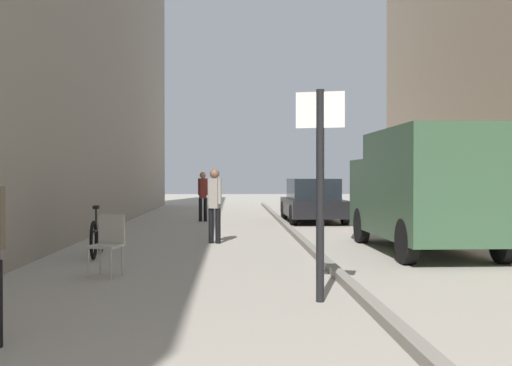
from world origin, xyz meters
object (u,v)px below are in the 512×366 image
(pedestrian_far_crossing, at_px, (215,200))
(cafe_chair_near_window, at_px, (108,241))
(parked_car, at_px, (313,201))
(street_sign_post, at_px, (320,176))
(bicycle_leaning, at_px, (97,236))
(pedestrian_mid_block, at_px, (203,193))
(delivery_van, at_px, (424,188))

(pedestrian_far_crossing, distance_m, cafe_chair_near_window, 4.89)
(pedestrian_far_crossing, height_order, parked_car, pedestrian_far_crossing)
(cafe_chair_near_window, bearing_deg, pedestrian_far_crossing, -91.25)
(street_sign_post, distance_m, bicycle_leaning, 5.95)
(pedestrian_far_crossing, height_order, cafe_chair_near_window, pedestrian_far_crossing)
(pedestrian_mid_block, relative_size, street_sign_post, 0.65)
(pedestrian_far_crossing, distance_m, delivery_van, 4.66)
(pedestrian_mid_block, bearing_deg, street_sign_post, -97.17)
(pedestrian_far_crossing, relative_size, street_sign_post, 0.66)
(bicycle_leaning, height_order, cafe_chair_near_window, bicycle_leaning)
(parked_car, bearing_deg, delivery_van, -82.95)
(parked_car, distance_m, cafe_chair_near_window, 12.19)
(pedestrian_mid_block, height_order, pedestrian_far_crossing, pedestrian_far_crossing)
(pedestrian_far_crossing, relative_size, delivery_van, 0.33)
(bicycle_leaning, bearing_deg, cafe_chair_near_window, -78.89)
(pedestrian_far_crossing, distance_m, street_sign_post, 6.92)
(pedestrian_mid_block, distance_m, cafe_chair_near_window, 11.62)
(parked_car, height_order, cafe_chair_near_window, parked_car)
(delivery_van, distance_m, bicycle_leaning, 6.54)
(delivery_van, height_order, parked_car, delivery_van)
(pedestrian_mid_block, relative_size, parked_car, 0.40)
(cafe_chair_near_window, bearing_deg, bicycle_leaning, -57.55)
(pedestrian_mid_block, relative_size, pedestrian_far_crossing, 0.98)
(pedestrian_far_crossing, xyz_separation_m, street_sign_post, (1.48, -6.74, 0.56))
(parked_car, bearing_deg, bicycle_leaning, -121.71)
(pedestrian_mid_block, bearing_deg, bicycle_leaning, -115.68)
(pedestrian_far_crossing, height_order, delivery_van, delivery_van)
(pedestrian_far_crossing, xyz_separation_m, bicycle_leaning, (-2.19, -2.20, -0.61))
(bicycle_leaning, xyz_separation_m, cafe_chair_near_window, (0.68, -2.43, 0.17))
(pedestrian_far_crossing, distance_m, bicycle_leaning, 3.16)
(pedestrian_mid_block, height_order, parked_car, pedestrian_mid_block)
(pedestrian_mid_block, xyz_separation_m, cafe_chair_near_window, (-0.91, -11.57, -0.42))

